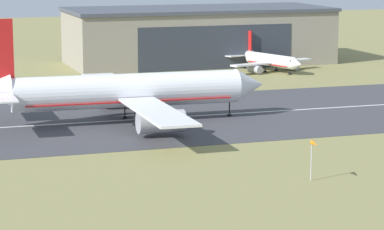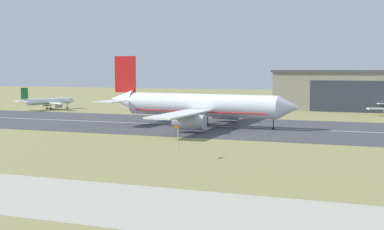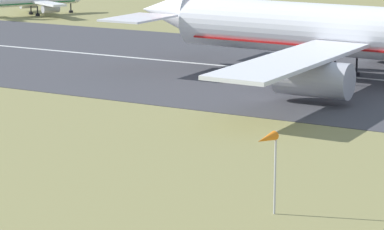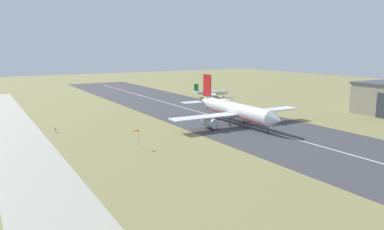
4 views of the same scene
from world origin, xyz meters
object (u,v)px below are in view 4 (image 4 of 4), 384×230
(airplane_parked_centre, at_px, (211,93))
(windsock_pole, at_px, (136,132))
(runway_sign, at_px, (56,129))
(airplane_landing, at_px, (236,111))

(airplane_parked_centre, relative_size, windsock_pole, 4.13)
(runway_sign, bearing_deg, airplane_landing, 71.91)
(airplane_landing, bearing_deg, windsock_pole, -75.00)
(airplane_landing, bearing_deg, airplane_parked_centre, 153.82)
(windsock_pole, bearing_deg, airplane_parked_centre, 135.76)
(runway_sign, bearing_deg, windsock_pole, 26.95)
(airplane_parked_centre, distance_m, windsock_pole, 123.28)
(airplane_landing, bearing_deg, runway_sign, -108.09)
(airplane_landing, xyz_separation_m, runway_sign, (-21.82, -66.81, -4.46))
(airplane_landing, xyz_separation_m, airplane_parked_centre, (-75.17, 36.96, -2.60))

